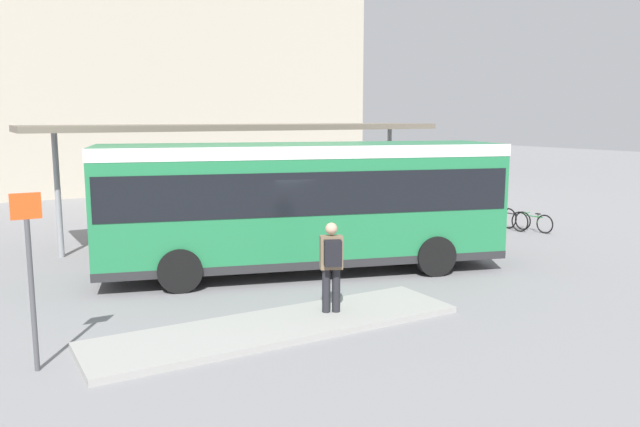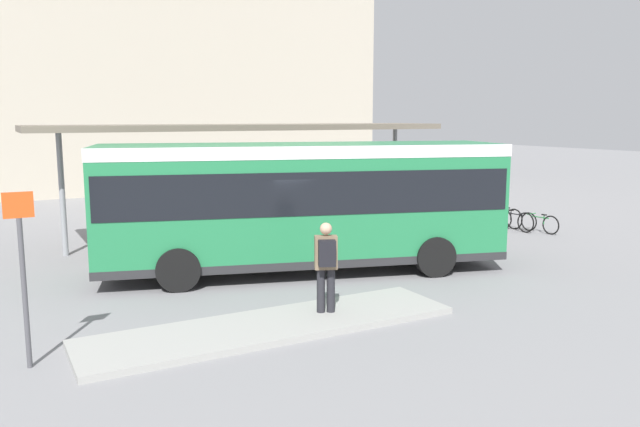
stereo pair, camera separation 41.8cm
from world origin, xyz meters
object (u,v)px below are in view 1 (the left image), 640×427
(bicycle_green, at_px, (534,222))
(city_bus, at_px, (303,198))
(bicycle_black, at_px, (509,219))
(bicycle_white, at_px, (497,216))
(pedestrian_waiting, at_px, (332,262))
(platform_sign, at_px, (31,274))

(bicycle_green, bearing_deg, city_bus, 89.44)
(city_bus, bearing_deg, bicycle_black, 26.55)
(city_bus, xyz_separation_m, bicycle_white, (9.30, 2.37, -1.53))
(pedestrian_waiting, relative_size, platform_sign, 0.64)
(pedestrian_waiting, bearing_deg, bicycle_white, -37.29)
(pedestrian_waiting, distance_m, bicycle_green, 11.88)
(pedestrian_waiting, relative_size, bicycle_black, 1.07)
(bicycle_white, bearing_deg, bicycle_black, 163.71)
(city_bus, bearing_deg, bicycle_green, 21.96)
(bicycle_green, xyz_separation_m, bicycle_white, (-0.31, 1.41, 0.04))
(bicycle_black, height_order, platform_sign, platform_sign)
(city_bus, relative_size, pedestrian_waiting, 5.80)
(bicycle_black, bearing_deg, platform_sign, -75.55)
(city_bus, height_order, pedestrian_waiting, city_bus)
(pedestrian_waiting, bearing_deg, bicycle_black, -39.93)
(bicycle_green, height_order, bicycle_black, bicycle_black)
(platform_sign, bearing_deg, pedestrian_waiting, -1.39)
(pedestrian_waiting, distance_m, bicycle_white, 12.22)
(city_bus, relative_size, platform_sign, 3.70)
(bicycle_green, xyz_separation_m, bicycle_black, (-0.46, 0.70, 0.03))
(bicycle_green, relative_size, platform_sign, 0.54)
(city_bus, height_order, bicycle_white, city_bus)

